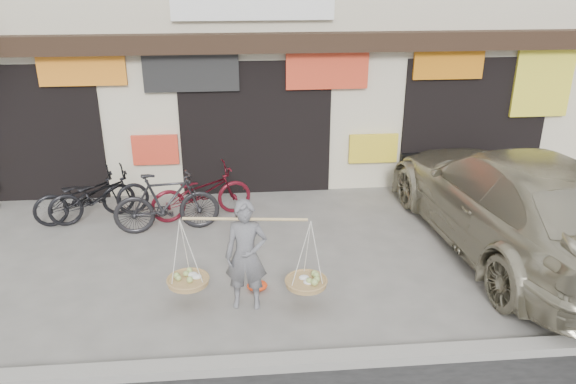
{
  "coord_description": "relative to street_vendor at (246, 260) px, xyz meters",
  "views": [
    {
      "loc": [
        -0.34,
        -7.35,
        4.48
      ],
      "look_at": [
        0.41,
        0.9,
        1.04
      ],
      "focal_mm": 35.0,
      "sensor_mm": 36.0,
      "label": 1
    }
  ],
  "objects": [
    {
      "name": "kerb",
      "position": [
        0.3,
        -1.33,
        -0.67
      ],
      "size": [
        70.0,
        0.25,
        0.12
      ],
      "primitive_type": "cube",
      "color": "gray",
      "rests_on": "ground"
    },
    {
      "name": "red_bag",
      "position": [
        0.15,
        0.39,
        -0.66
      ],
      "size": [
        0.31,
        0.25,
        0.14
      ],
      "primitive_type": "ellipsoid",
      "color": "#EE3F16",
      "rests_on": "ground"
    },
    {
      "name": "ground",
      "position": [
        0.3,
        0.67,
        -0.73
      ],
      "size": [
        70.0,
        70.0,
        0.0
      ],
      "primitive_type": "plane",
      "color": "slate",
      "rests_on": "ground"
    },
    {
      "name": "bike_2",
      "position": [
        -0.77,
        3.02,
        -0.23
      ],
      "size": [
        1.99,
        1.16,
        0.99
      ],
      "primitive_type": "imported",
      "rotation": [
        0.0,
        0.0,
        1.85
      ],
      "color": "#530E18",
      "rests_on": "ground"
    },
    {
      "name": "bike_0",
      "position": [
        -2.9,
        3.08,
        -0.25
      ],
      "size": [
        1.91,
        1.25,
        0.95
      ],
      "primitive_type": "imported",
      "rotation": [
        0.0,
        0.0,
        1.94
      ],
      "color": "black",
      "rests_on": "ground"
    },
    {
      "name": "suv",
      "position": [
        4.37,
        1.35,
        0.12
      ],
      "size": [
        2.88,
        6.06,
        1.7
      ],
      "rotation": [
        0.0,
        0.0,
        3.23
      ],
      "color": "#A59E85",
      "rests_on": "ground"
    },
    {
      "name": "bike_3",
      "position": [
        -2.64,
        3.08,
        -0.25
      ],
      "size": [
        1.91,
        1.25,
        0.95
      ],
      "primitive_type": "imported",
      "rotation": [
        0.0,
        0.0,
        1.94
      ],
      "color": "black",
      "rests_on": "ground"
    },
    {
      "name": "shophouse_block",
      "position": [
        0.3,
        7.09,
        2.72
      ],
      "size": [
        14.0,
        6.32,
        7.0
      ],
      "color": "beige",
      "rests_on": "ground"
    },
    {
      "name": "street_vendor",
      "position": [
        0.0,
        0.0,
        0.0
      ],
      "size": [
        2.18,
        0.75,
        1.59
      ],
      "rotation": [
        0.0,
        0.0,
        -0.11
      ],
      "color": "slate",
      "rests_on": "ground"
    },
    {
      "name": "bike_1",
      "position": [
        -1.35,
        2.47,
        -0.18
      ],
      "size": [
        1.89,
        0.74,
        1.1
      ],
      "primitive_type": "imported",
      "rotation": [
        0.0,
        0.0,
        1.7
      ],
      "color": "black",
      "rests_on": "ground"
    }
  ]
}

